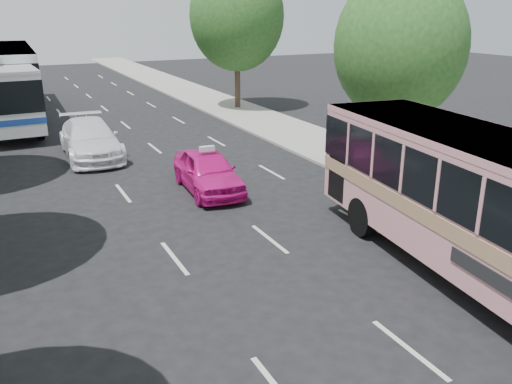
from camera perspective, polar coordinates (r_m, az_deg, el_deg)
ground at (r=12.37m, az=5.97°, el=-12.51°), size 120.00×120.00×0.00m
sidewalk_right at (r=32.82m, az=0.16°, el=7.70°), size 4.00×90.00×0.12m
tree_right_near at (r=22.25m, az=15.23°, el=15.11°), size 5.10×5.10×7.95m
tree_right_far at (r=36.01m, az=-1.89°, el=18.40°), size 6.00×6.00×9.35m
pink_bus at (r=13.88m, az=22.92°, el=-0.30°), size 4.14×11.43×3.57m
pink_taxi at (r=19.85m, az=-5.11°, el=2.21°), size 2.09×4.54×1.51m
white_pickup at (r=25.47m, az=-17.06°, el=5.35°), size 2.45×5.74×1.65m
tour_coach_front at (r=33.64m, az=-25.08°, el=9.90°), size 3.14×12.21×3.62m
tour_coach_rear at (r=38.16m, az=-24.58°, el=11.28°), size 3.37×13.80×4.11m
taxi_roof_sign at (r=19.63m, az=-5.18°, el=4.57°), size 0.56×0.22×0.18m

